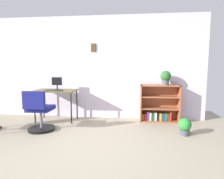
{
  "coord_description": "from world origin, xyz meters",
  "views": [
    {
      "loc": [
        0.94,
        -2.52,
        1.28
      ],
      "look_at": [
        0.48,
        1.43,
        0.79
      ],
      "focal_mm": 30.9,
      "sensor_mm": 36.0,
      "label": 1
    }
  ],
  "objects_px": {
    "monitor": "(57,83)",
    "potted_plant_on_shelf": "(166,77)",
    "keyboard": "(54,90)",
    "bookshelf_low": "(159,105)",
    "potted_plant_floor": "(185,126)",
    "office_chair": "(40,114)",
    "desk": "(56,93)"
  },
  "relations": [
    {
      "from": "office_chair",
      "to": "potted_plant_floor",
      "type": "bearing_deg",
      "value": 2.16
    },
    {
      "from": "desk",
      "to": "potted_plant_floor",
      "type": "height_order",
      "value": "desk"
    },
    {
      "from": "monitor",
      "to": "keyboard",
      "type": "bearing_deg",
      "value": -88.92
    },
    {
      "from": "potted_plant_on_shelf",
      "to": "office_chair",
      "type": "bearing_deg",
      "value": -159.48
    },
    {
      "from": "desk",
      "to": "office_chair",
      "type": "distance_m",
      "value": 0.81
    },
    {
      "from": "monitor",
      "to": "potted_plant_on_shelf",
      "type": "height_order",
      "value": "potted_plant_on_shelf"
    },
    {
      "from": "office_chair",
      "to": "keyboard",
      "type": "bearing_deg",
      "value": 85.82
    },
    {
      "from": "desk",
      "to": "bookshelf_low",
      "type": "relative_size",
      "value": 1.05
    },
    {
      "from": "desk",
      "to": "potted_plant_on_shelf",
      "type": "bearing_deg",
      "value": 4.58
    },
    {
      "from": "monitor",
      "to": "potted_plant_on_shelf",
      "type": "xyz_separation_m",
      "value": [
        2.49,
        0.14,
        0.15
      ]
    },
    {
      "from": "monitor",
      "to": "bookshelf_low",
      "type": "bearing_deg",
      "value": 4.72
    },
    {
      "from": "bookshelf_low",
      "to": "potted_plant_floor",
      "type": "xyz_separation_m",
      "value": [
        0.37,
        -0.9,
        -0.2
      ]
    },
    {
      "from": "monitor",
      "to": "office_chair",
      "type": "height_order",
      "value": "monitor"
    },
    {
      "from": "monitor",
      "to": "bookshelf_low",
      "type": "xyz_separation_m",
      "value": [
        2.36,
        0.19,
        -0.51
      ]
    },
    {
      "from": "desk",
      "to": "potted_plant_on_shelf",
      "type": "relative_size",
      "value": 2.88
    },
    {
      "from": "office_chair",
      "to": "bookshelf_low",
      "type": "bearing_deg",
      "value": 22.64
    },
    {
      "from": "bookshelf_low",
      "to": "potted_plant_on_shelf",
      "type": "relative_size",
      "value": 2.73
    },
    {
      "from": "potted_plant_on_shelf",
      "to": "potted_plant_floor",
      "type": "height_order",
      "value": "potted_plant_on_shelf"
    },
    {
      "from": "keyboard",
      "to": "potted_plant_floor",
      "type": "bearing_deg",
      "value": -10.53
    },
    {
      "from": "bookshelf_low",
      "to": "potted_plant_on_shelf",
      "type": "xyz_separation_m",
      "value": [
        0.13,
        -0.06,
        0.66
      ]
    },
    {
      "from": "desk",
      "to": "potted_plant_floor",
      "type": "relative_size",
      "value": 2.91
    },
    {
      "from": "desk",
      "to": "keyboard",
      "type": "height_order",
      "value": "keyboard"
    },
    {
      "from": "monitor",
      "to": "potted_plant_floor",
      "type": "relative_size",
      "value": 0.91
    },
    {
      "from": "keyboard",
      "to": "potted_plant_on_shelf",
      "type": "relative_size",
      "value": 1.2
    },
    {
      "from": "keyboard",
      "to": "bookshelf_low",
      "type": "relative_size",
      "value": 0.44
    },
    {
      "from": "keyboard",
      "to": "bookshelf_low",
      "type": "xyz_separation_m",
      "value": [
        2.36,
        0.39,
        -0.36
      ]
    },
    {
      "from": "bookshelf_low",
      "to": "keyboard",
      "type": "bearing_deg",
      "value": -170.59
    },
    {
      "from": "potted_plant_floor",
      "to": "office_chair",
      "type": "bearing_deg",
      "value": -177.84
    },
    {
      "from": "desk",
      "to": "monitor",
      "type": "height_order",
      "value": "monitor"
    },
    {
      "from": "monitor",
      "to": "potted_plant_on_shelf",
      "type": "relative_size",
      "value": 0.9
    },
    {
      "from": "monitor",
      "to": "desk",
      "type": "bearing_deg",
      "value": -93.25
    },
    {
      "from": "keyboard",
      "to": "potted_plant_floor",
      "type": "relative_size",
      "value": 1.21
    }
  ]
}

